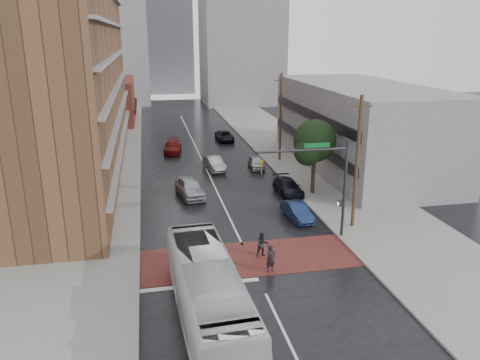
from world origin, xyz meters
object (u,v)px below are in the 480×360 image
pedestrian_a (271,259)px  car_travel_c (173,147)px  car_travel_a (190,188)px  car_parked_far (256,162)px  pedestrian_b (262,245)px  car_parked_near (297,211)px  car_parked_mid (288,187)px  suv_travel (225,136)px  transit_bus (209,294)px  car_travel_b (214,164)px

pedestrian_a → car_travel_c: (-4.04, 32.01, -0.16)m
car_travel_a → car_parked_far: size_ratio=1.30×
pedestrian_b → car_parked_near: bearing=53.1°
car_parked_mid → car_parked_near: bearing=-102.5°
pedestrian_b → car_parked_far: size_ratio=0.45×
pedestrian_a → car_travel_a: size_ratio=0.36×
car_parked_near → car_parked_far: size_ratio=1.04×
car_parked_mid → car_travel_a: bearing=171.4°
car_travel_c → suv_travel: car_travel_c is taller
pedestrian_a → car_parked_mid: (5.36, 13.97, -0.21)m
pedestrian_b → car_parked_far: (4.50, 20.91, -0.22)m
car_parked_mid → car_travel_c: bearing=115.4°
car_travel_a → car_parked_far: (8.02, 8.03, -0.20)m
car_travel_a → car_parked_mid: 8.95m
transit_bus → car_parked_far: 29.13m
car_travel_b → car_parked_near: car_travel_b is taller
car_travel_c → suv_travel: (7.44, 5.38, -0.08)m
pedestrian_a → car_parked_mid: 14.97m
car_parked_near → car_parked_mid: (1.10, 6.03, 0.02)m
car_travel_a → car_travel_c: 17.04m
pedestrian_b → car_travel_c: 30.19m
car_travel_c → car_parked_near: (8.30, -24.07, -0.07)m
car_travel_b → car_parked_mid: 10.69m
transit_bus → car_travel_b: bearing=78.4°
car_travel_a → car_travel_c: bearing=82.6°
pedestrian_b → car_travel_b: 21.07m
transit_bus → car_travel_a: size_ratio=2.45×
car_parked_far → car_travel_a: bearing=-131.4°
car_travel_a → suv_travel: (6.94, 22.41, -0.20)m
car_travel_a → car_parked_mid: (8.90, -1.01, -0.17)m
pedestrian_b → suv_travel: bearing=83.7°
transit_bus → car_travel_b: transit_bus is taller
car_parked_far → car_parked_near: bearing=-87.2°
car_travel_a → car_travel_b: bearing=58.2°
car_travel_c → car_parked_far: size_ratio=1.31×
transit_bus → car_parked_mid: bearing=59.5°
pedestrian_b → car_travel_a: pedestrian_b is taller
transit_bus → suv_travel: bearing=76.7°
car_travel_b → pedestrian_a: bearing=-99.4°
transit_bus → suv_travel: size_ratio=2.62×
pedestrian_b → car_parked_mid: bearing=64.8°
car_travel_a → car_travel_c: car_travel_a is taller
car_travel_b → car_parked_mid: size_ratio=0.93×
car_travel_b → car_travel_a: bearing=-122.3°
pedestrian_a → car_travel_b: (-0.11, 23.16, -0.17)m
pedestrian_a → car_travel_a: pedestrian_a is taller
car_travel_b → suv_travel: size_ratio=0.93×
car_parked_near → car_parked_mid: 6.13m
car_parked_near → car_parked_far: car_parked_near is taller
transit_bus → car_travel_b: (4.34, 27.86, -0.99)m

